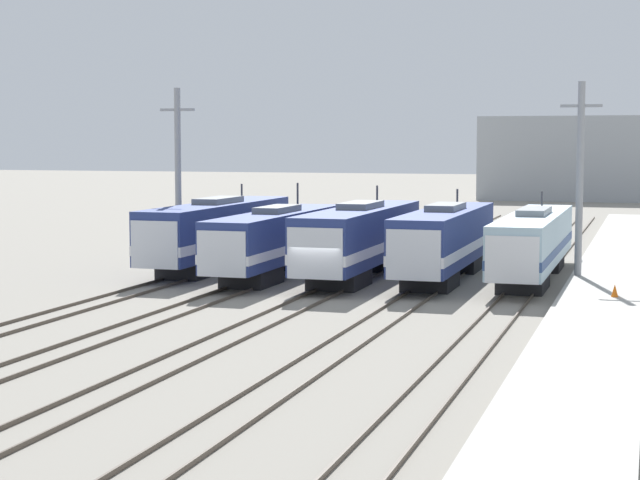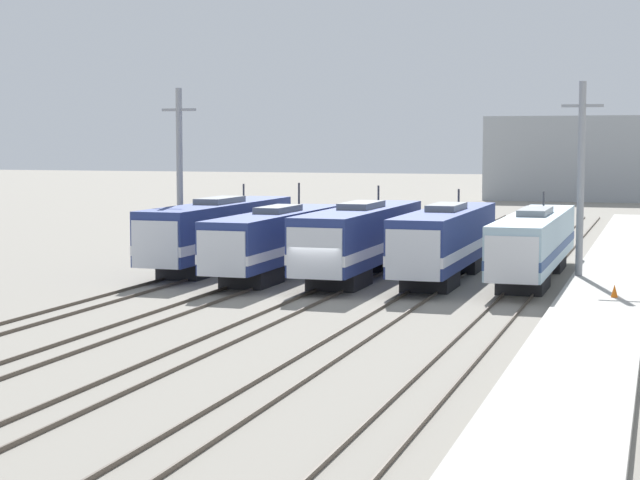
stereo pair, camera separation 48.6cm
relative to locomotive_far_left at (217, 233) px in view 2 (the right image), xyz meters
name	(u,v)px [view 2 (the right image)]	position (x,y,z in m)	size (l,w,h in m)	color
ground_plane	(319,297)	(9.33, -9.02, -2.20)	(400.00, 400.00, 0.00)	gray
rail_pair_far_left	(148,287)	(0.00, -9.02, -2.13)	(1.50, 120.00, 0.15)	#4C4238
rail_pair_center_left	(231,291)	(4.67, -9.02, -2.13)	(1.51, 120.00, 0.15)	#4C4238
rail_pair_center	(319,295)	(9.33, -9.02, -2.13)	(1.51, 120.00, 0.15)	#4C4238
rail_pair_center_right	(411,300)	(14.00, -9.02, -2.13)	(1.51, 120.00, 0.15)	#4C4238
rail_pair_far_right	(509,304)	(18.66, -9.02, -2.13)	(1.50, 120.00, 0.15)	#4C4238
locomotive_far_left	(217,233)	(0.00, 0.00, 0.00)	(2.95, 17.43, 4.95)	black
locomotive_center_left	(275,241)	(4.67, -2.57, -0.14)	(2.84, 16.51, 5.17)	black
locomotive_center	(359,240)	(9.33, -1.81, -0.01)	(3.10, 16.97, 5.04)	black
locomotive_center_right	(444,241)	(14.00, -1.00, -0.04)	(2.95, 16.57, 4.87)	black
locomotive_far_right	(534,244)	(18.66, 0.47, -0.15)	(2.79, 19.07, 4.70)	#232326
catenary_tower_left	(180,176)	(-2.39, 0.04, 3.35)	(2.19, 0.38, 10.81)	gray
catenary_tower_right	(581,180)	(21.14, 0.04, 3.35)	(2.19, 0.38, 10.81)	gray
platform	(600,305)	(22.77, -9.02, -1.99)	(4.00, 120.00, 0.42)	#A8A59E
traffic_cone	(614,291)	(23.33, -7.73, -1.48)	(0.34, 0.34, 0.60)	orange
depot_building	(584,158)	(15.33, 85.89, 3.23)	(24.71, 12.74, 10.87)	#9EA3A8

